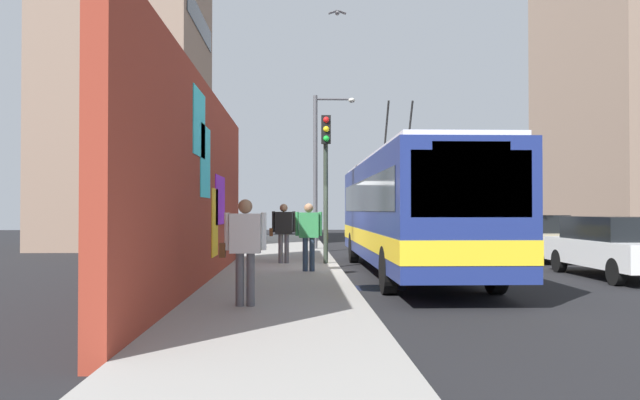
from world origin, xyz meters
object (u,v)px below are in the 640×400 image
object	(u,v)px
city_bus	(408,209)
traffic_light	(326,164)
parked_car_white	(617,245)
pedestrian_near_wall	(245,243)
pedestrian_midblock	(283,228)
parked_car_champagne	(533,236)
street_lamp	(320,160)
pedestrian_at_curb	(309,231)
parked_car_navy	(487,231)

from	to	relation	value
city_bus	traffic_light	size ratio (longest dim) A/B	2.85
parked_car_white	pedestrian_near_wall	distance (m)	10.62
parked_car_white	pedestrian_midblock	world-z (taller)	pedestrian_midblock
parked_car_champagne	pedestrian_near_wall	bearing A→B (deg)	141.23
pedestrian_near_wall	parked_car_champagne	bearing A→B (deg)	-38.77
pedestrian_midblock	street_lamp	xyz separation A→B (m)	(7.40, -1.37, 2.63)
city_bus	pedestrian_midblock	size ratio (longest dim) A/B	7.10
pedestrian_at_curb	street_lamp	size ratio (longest dim) A/B	0.28
traffic_light	pedestrian_at_curb	bearing A→B (deg)	166.83
parked_car_white	pedestrian_midblock	xyz separation A→B (m)	(3.14, 8.62, 0.37)
pedestrian_near_wall	pedestrian_at_curb	distance (m)	6.17
pedestrian_near_wall	street_lamp	world-z (taller)	street_lamp
city_bus	traffic_light	world-z (taller)	city_bus
city_bus	pedestrian_near_wall	bearing A→B (deg)	149.45
pedestrian_midblock	pedestrian_at_curb	world-z (taller)	pedestrian_midblock
parked_car_champagne	street_lamp	size ratio (longest dim) A/B	0.67
parked_car_navy	pedestrian_at_curb	xyz separation A→B (m)	(-10.76, 7.91, 0.37)
parked_car_white	pedestrian_midblock	bearing A→B (deg)	70.01
city_bus	parked_car_white	size ratio (longest dim) A/B	2.59
parked_car_champagne	pedestrian_at_curb	world-z (taller)	pedestrian_at_curb
street_lamp	parked_car_white	bearing A→B (deg)	-145.48
parked_car_champagne	parked_car_white	bearing A→B (deg)	-180.00
street_lamp	traffic_light	bearing A→B (deg)	179.25
pedestrian_midblock	pedestrian_near_wall	size ratio (longest dim) A/B	1.01
parked_car_white	pedestrian_at_curb	bearing A→B (deg)	85.98
parked_car_white	pedestrian_near_wall	world-z (taller)	pedestrian_near_wall
parked_car_navy	pedestrian_near_wall	bearing A→B (deg)	151.64
city_bus	pedestrian_midblock	bearing A→B (deg)	58.82
parked_car_white	parked_car_navy	bearing A→B (deg)	0.00
pedestrian_at_curb	traffic_light	bearing A→B (deg)	-13.17
pedestrian_midblock	traffic_light	distance (m)	2.31
city_bus	parked_car_navy	bearing A→B (deg)	-26.91
pedestrian_midblock	street_lamp	bearing A→B (deg)	-10.49
pedestrian_midblock	pedestrian_near_wall	bearing A→B (deg)	176.98
pedestrian_near_wall	street_lamp	xyz separation A→B (m)	(16.05, -1.83, 2.64)
pedestrian_midblock	pedestrian_near_wall	distance (m)	8.65
parked_car_champagne	pedestrian_at_curb	xyz separation A→B (m)	(-5.24, 7.91, 0.37)
pedestrian_at_curb	street_lamp	xyz separation A→B (m)	(9.99, -0.66, 2.64)
city_bus	pedestrian_near_wall	size ratio (longest dim) A/B	7.15
pedestrian_at_curb	street_lamp	bearing A→B (deg)	-3.76
parked_car_white	traffic_light	distance (m)	8.24
city_bus	parked_car_champagne	bearing A→B (deg)	-47.69
pedestrian_at_curb	traffic_light	world-z (taller)	traffic_light
pedestrian_midblock	pedestrian_at_curb	xyz separation A→B (m)	(-2.58, -0.72, -0.01)
city_bus	parked_car_champagne	world-z (taller)	city_bus
pedestrian_midblock	pedestrian_at_curb	bearing A→B (deg)	-164.50
city_bus	pedestrian_near_wall	distance (m)	7.65
pedestrian_near_wall	traffic_light	xyz separation A→B (m)	(8.44, -1.73, 1.93)
parked_car_navy	pedestrian_midblock	distance (m)	11.89
parked_car_white	parked_car_champagne	bearing A→B (deg)	0.00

